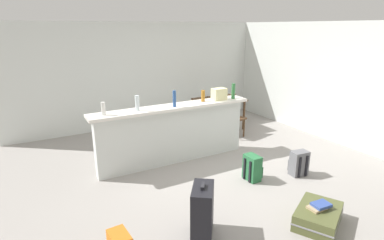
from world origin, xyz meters
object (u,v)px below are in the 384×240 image
Objects in this scene: bottle_white at (103,109)px; dining_table at (219,103)px; book_stack at (319,206)px; bottle_amber at (203,96)px; backpack_green at (252,168)px; dining_chair_near_partition at (232,114)px; grocery_bag at (219,94)px; suitcase_upright_black at (203,210)px; bottle_blue at (174,99)px; bottle_clear at (137,103)px; backpack_grey at (299,163)px; bottle_green at (233,91)px; suitcase_flat_olive at (318,216)px.

dining_table is (3.00, 1.21, -0.52)m from bottle_white.
dining_table is 3.94m from book_stack.
book_stack is (0.14, -2.60, -0.91)m from bottle_amber.
dining_chair_near_partition is at bearing 63.24° from backpack_green.
backpack_green is at bearing -116.76° from dining_chair_near_partition.
grocery_bag is 2.71m from suitcase_upright_black.
bottle_blue reaches higher than suitcase_upright_black.
bottle_clear reaches higher than backpack_grey.
bottle_green is at bearing 103.47° from backpack_grey.
book_stack is at bearing -91.80° from backpack_green.
backpack_grey and backpack_green have the same top height.
bottle_white is 0.73× the size of book_stack.
backpack_grey is (0.97, -1.51, -0.97)m from bottle_amber.
dining_table reaches higher than suitcase_upright_black.
bottle_clear is 0.65m from bottle_blue.
bottle_green is at bearing -125.80° from dining_chair_near_partition.
bottle_amber is 1.46m from dining_chair_near_partition.
backpack_green is (-0.96, -1.90, -0.31)m from dining_chair_near_partition.
bottle_green reaches higher than suitcase_upright_black.
backpack_green is at bearing -111.92° from dining_table.
suitcase_upright_black is at bearing -131.36° from dining_chair_near_partition.
bottle_white is 2.29m from suitcase_upright_black.
book_stack is (-1.00, -3.23, -0.26)m from dining_chair_near_partition.
grocery_bag is at bearing -0.06° from bottle_clear.
bottle_blue is 1.02× the size of book_stack.
bottle_green is 0.69× the size of backpack_grey.
bottle_green is 2.87m from suitcase_upright_black.
bottle_green is 1.78m from backpack_grey.
backpack_grey is at bearing -66.62° from grocery_bag.
dining_chair_near_partition is at bearing 54.20° from bottle_green.
bottle_white is at bearing -167.54° from dining_chair_near_partition.
bottle_clear is 0.38× the size of suitcase_upright_black.
suitcase_flat_olive is 0.14m from book_stack.
bottle_blue is 2.28m from dining_table.
bottle_green is 0.69× the size of backpack_green.
book_stack is (1.38, -0.52, -0.08)m from suitcase_upright_black.
bottle_clear is at bearing 90.99° from suitcase_upright_black.
book_stack is (1.97, -2.57, -0.91)m from bottle_white.
backpack_grey is at bearing -41.34° from bottle_blue.
backpack_grey is at bearing -94.22° from dining_table.
book_stack is at bearing -100.98° from bottle_green.
backpack_grey is (0.64, -1.47, -0.97)m from grocery_bag.
bottle_clear is at bearing 146.73° from backpack_grey.
dining_chair_near_partition is (0.81, 0.67, -0.66)m from grocery_bag.
suitcase_flat_olive is at bearing -127.27° from backpack_grey.
bottle_white is at bearing -179.25° from bottle_amber.
dining_chair_near_partition is at bearing 85.44° from backpack_grey.
bottle_green is 0.31× the size of dining_chair_near_partition.
bottle_amber is at bearing 59.07° from suitcase_upright_black.
bottle_green is 2.74m from book_stack.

